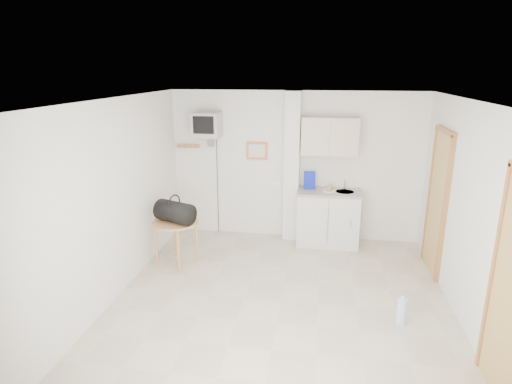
% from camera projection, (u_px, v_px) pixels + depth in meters
% --- Properties ---
extents(ground, '(4.50, 4.50, 0.00)m').
position_uv_depth(ground, '(281.00, 301.00, 5.42)').
color(ground, '#C1B79D').
rests_on(ground, ground).
extents(room_envelope, '(4.24, 4.54, 2.55)m').
position_uv_depth(room_envelope, '(304.00, 183.00, 5.04)').
color(room_envelope, white).
rests_on(room_envelope, ground).
extents(kitchenette, '(1.03, 0.58, 2.10)m').
position_uv_depth(kitchenette, '(328.00, 197.00, 7.02)').
color(kitchenette, silver).
rests_on(kitchenette, ground).
extents(crt_television, '(0.44, 0.45, 2.15)m').
position_uv_depth(crt_television, '(207.00, 126.00, 7.02)').
color(crt_television, slate).
rests_on(crt_television, ground).
extents(round_table, '(0.68, 0.68, 0.68)m').
position_uv_depth(round_table, '(176.00, 227.00, 6.30)').
color(round_table, tan).
rests_on(round_table, ground).
extents(duffel_bag, '(0.65, 0.51, 0.42)m').
position_uv_depth(duffel_bag, '(175.00, 212.00, 6.19)').
color(duffel_bag, black).
rests_on(duffel_bag, round_table).
extents(water_bottle, '(0.12, 0.12, 0.35)m').
position_uv_depth(water_bottle, '(402.00, 311.00, 4.91)').
color(water_bottle, '#B0CFEA').
rests_on(water_bottle, ground).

